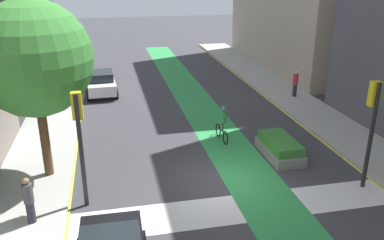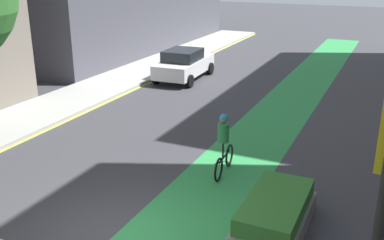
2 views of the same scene
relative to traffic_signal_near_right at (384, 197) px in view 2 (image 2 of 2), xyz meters
The scene contains 5 objects.
ground_plane 6.25m from the traffic_signal_near_right, 164.98° to the left, with size 120.00×120.00×0.00m, color #38383D.
traffic_signal_near_right is the anchor object (origin of this frame).
car_white_left_far 18.13m from the traffic_signal_near_right, 123.93° to the left, with size 2.19×4.28×1.57m.
cyclist_in_lane 7.12m from the traffic_signal_near_right, 127.84° to the left, with size 0.32×1.73×1.86m.
median_planter 4.60m from the traffic_signal_near_right, 123.29° to the left, with size 1.36×2.83×0.85m.
Camera 2 is at (5.20, -6.99, 5.79)m, focal length 41.90 mm.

